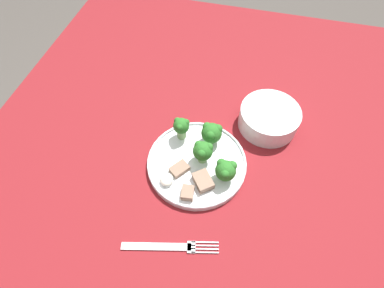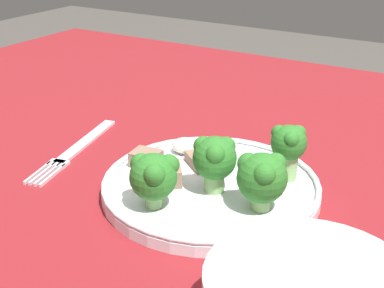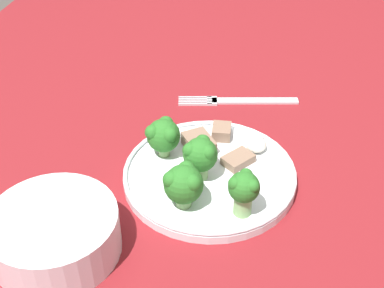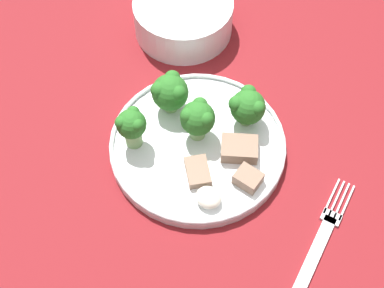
{
  "view_description": "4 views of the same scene",
  "coord_description": "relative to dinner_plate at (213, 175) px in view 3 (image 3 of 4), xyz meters",
  "views": [
    {
      "loc": [
        0.34,
        0.08,
        1.36
      ],
      "look_at": [
        -0.04,
        -0.02,
        0.78
      ],
      "focal_mm": 28.0,
      "sensor_mm": 36.0,
      "label": 1
    },
    {
      "loc": [
        -0.26,
        0.44,
        1.02
      ],
      "look_at": [
        0.01,
        0.0,
        0.79
      ],
      "focal_mm": 50.0,
      "sensor_mm": 36.0,
      "label": 2
    },
    {
      "loc": [
        -0.55,
        -0.1,
        1.22
      ],
      "look_at": [
        -0.01,
        0.02,
        0.79
      ],
      "focal_mm": 50.0,
      "sensor_mm": 36.0,
      "label": 3
    },
    {
      "loc": [
        0.23,
        -0.29,
        1.35
      ],
      "look_at": [
        -0.01,
        -0.02,
        0.78
      ],
      "focal_mm": 50.0,
      "sensor_mm": 36.0,
      "label": 4
    }
  ],
  "objects": [
    {
      "name": "table",
      "position": [
        0.01,
        0.0,
        -0.09
      ],
      "size": [
        1.39,
        1.12,
        0.74
      ],
      "color": "maroon",
      "rests_on": "ground_plane"
    },
    {
      "name": "dinner_plate",
      "position": [
        0.0,
        0.0,
        0.0
      ],
      "size": [
        0.23,
        0.23,
        0.02
      ],
      "color": "white",
      "rests_on": "table"
    },
    {
      "name": "fork",
      "position": [
        0.2,
        -0.0,
        -0.01
      ],
      "size": [
        0.06,
        0.2,
        0.0
      ],
      "color": "silver",
      "rests_on": "table"
    },
    {
      "name": "cream_bowl",
      "position": [
        -0.16,
        0.15,
        0.02
      ],
      "size": [
        0.15,
        0.15,
        0.06
      ],
      "color": "silver",
      "rests_on": "table"
    },
    {
      "name": "broccoli_floret_near_rim_left",
      "position": [
        -0.01,
        0.02,
        0.04
      ],
      "size": [
        0.05,
        0.05,
        0.06
      ],
      "color": "#7FA866",
      "rests_on": "dinner_plate"
    },
    {
      "name": "broccoli_floret_center_left",
      "position": [
        -0.06,
        -0.05,
        0.04
      ],
      "size": [
        0.04,
        0.04,
        0.06
      ],
      "color": "#7FA866",
      "rests_on": "dinner_plate"
    },
    {
      "name": "broccoli_floret_back_left",
      "position": [
        -0.07,
        0.02,
        0.04
      ],
      "size": [
        0.05,
        0.05,
        0.06
      ],
      "color": "#7FA866",
      "rests_on": "dinner_plate"
    },
    {
      "name": "broccoli_floret_front_left",
      "position": [
        0.02,
        0.08,
        0.04
      ],
      "size": [
        0.05,
        0.05,
        0.06
      ],
      "color": "#7FA866",
      "rests_on": "dinner_plate"
    },
    {
      "name": "meat_slice_front_slice",
      "position": [
        0.03,
        -0.03,
        0.01
      ],
      "size": [
        0.05,
        0.05,
        0.01
      ],
      "color": "#846651",
      "rests_on": "dinner_plate"
    },
    {
      "name": "meat_slice_middle_slice",
      "position": [
        0.05,
        0.03,
        0.01
      ],
      "size": [
        0.06,
        0.06,
        0.02
      ],
      "color": "#846651",
      "rests_on": "dinner_plate"
    },
    {
      "name": "meat_slice_rear_slice",
      "position": [
        0.09,
        0.01,
        0.01
      ],
      "size": [
        0.03,
        0.03,
        0.02
      ],
      "color": "#846651",
      "rests_on": "dinner_plate"
    },
    {
      "name": "sauce_dollop",
      "position": [
        0.07,
        -0.05,
        0.01
      ],
      "size": [
        0.03,
        0.03,
        0.02
      ],
      "color": "silver",
      "rests_on": "dinner_plate"
    }
  ]
}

